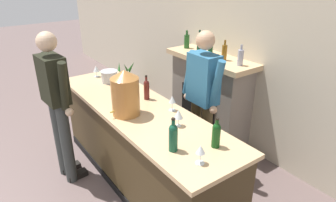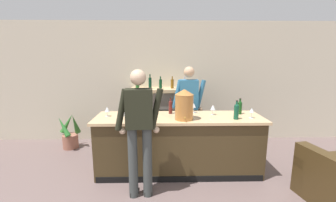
{
  "view_description": "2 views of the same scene",
  "coord_description": "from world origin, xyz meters",
  "px_view_note": "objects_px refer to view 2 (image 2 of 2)",
  "views": [
    {
      "loc": [
        2.59,
        1.38,
        2.41
      ],
      "look_at": [
        0.04,
        3.22,
        0.97
      ],
      "focal_mm": 32.0,
      "sensor_mm": 36.0,
      "label": 1
    },
    {
      "loc": [
        -0.26,
        -0.77,
        1.95
      ],
      "look_at": [
        -0.17,
        3.29,
        1.16
      ],
      "focal_mm": 24.0,
      "sensor_mm": 36.0,
      "label": 2
    }
  ],
  "objects_px": {
    "wine_bottle_rose_blush": "(236,111)",
    "wine_glass_by_dispenser": "(194,106)",
    "fireplace_stone": "(162,115)",
    "wine_glass_front_right": "(107,110)",
    "potted_plant_corner": "(70,135)",
    "wine_bottle_riesling_slim": "(240,107)",
    "copper_dispenser": "(184,104)",
    "wine_glass_mid_counter": "(252,111)",
    "wine_bottle_cabernet_heavy": "(171,106)",
    "wine_glass_front_left": "(136,106)",
    "person_bartender": "(189,107)",
    "ice_bucket_steel": "(126,111)",
    "wine_glass_near_bucket": "(213,107)",
    "person_customer": "(139,129)"
  },
  "relations": [
    {
      "from": "wine_glass_by_dispenser",
      "to": "wine_glass_front_left",
      "type": "xyz_separation_m",
      "value": [
        -1.03,
        0.04,
        -0.01
      ]
    },
    {
      "from": "fireplace_stone",
      "to": "person_bartender",
      "type": "bearing_deg",
      "value": -49.83
    },
    {
      "from": "wine_bottle_rose_blush",
      "to": "wine_glass_near_bucket",
      "type": "distance_m",
      "value": 0.42
    },
    {
      "from": "person_bartender",
      "to": "wine_bottle_cabernet_heavy",
      "type": "relative_size",
      "value": 6.1
    },
    {
      "from": "wine_glass_by_dispenser",
      "to": "wine_glass_front_right",
      "type": "xyz_separation_m",
      "value": [
        -1.47,
        -0.22,
        -0.01
      ]
    },
    {
      "from": "wine_glass_front_right",
      "to": "wine_bottle_rose_blush",
      "type": "bearing_deg",
      "value": -6.14
    },
    {
      "from": "person_customer",
      "to": "wine_glass_front_left",
      "type": "height_order",
      "value": "person_customer"
    },
    {
      "from": "fireplace_stone",
      "to": "wine_glass_by_dispenser",
      "type": "relative_size",
      "value": 9.1
    },
    {
      "from": "copper_dispenser",
      "to": "wine_glass_by_dispenser",
      "type": "height_order",
      "value": "copper_dispenser"
    },
    {
      "from": "wine_bottle_rose_blush",
      "to": "wine_glass_near_bucket",
      "type": "bearing_deg",
      "value": 136.45
    },
    {
      "from": "person_customer",
      "to": "wine_bottle_cabernet_heavy",
      "type": "relative_size",
      "value": 6.19
    },
    {
      "from": "wine_bottle_rose_blush",
      "to": "wine_bottle_riesling_slim",
      "type": "xyz_separation_m",
      "value": [
        0.17,
        0.33,
        -0.01
      ]
    },
    {
      "from": "person_bartender",
      "to": "ice_bucket_steel",
      "type": "distance_m",
      "value": 1.3
    },
    {
      "from": "copper_dispenser",
      "to": "wine_glass_front_left",
      "type": "xyz_separation_m",
      "value": [
        -0.81,
        0.48,
        -0.13
      ]
    },
    {
      "from": "person_customer",
      "to": "wine_glass_front_right",
      "type": "distance_m",
      "value": 0.96
    },
    {
      "from": "wine_bottle_cabernet_heavy",
      "to": "wine_bottle_riesling_slim",
      "type": "bearing_deg",
      "value": -2.65
    },
    {
      "from": "potted_plant_corner",
      "to": "wine_bottle_cabernet_heavy",
      "type": "height_order",
      "value": "wine_bottle_cabernet_heavy"
    },
    {
      "from": "wine_glass_mid_counter",
      "to": "wine_glass_near_bucket",
      "type": "distance_m",
      "value": 0.62
    },
    {
      "from": "potted_plant_corner",
      "to": "copper_dispenser",
      "type": "bearing_deg",
      "value": -27.81
    },
    {
      "from": "ice_bucket_steel",
      "to": "wine_glass_by_dispenser",
      "type": "relative_size",
      "value": 1.29
    },
    {
      "from": "wine_glass_front_right",
      "to": "potted_plant_corner",
      "type": "bearing_deg",
      "value": 136.9
    },
    {
      "from": "wine_glass_by_dispenser",
      "to": "wine_bottle_riesling_slim",
      "type": "bearing_deg",
      "value": -8.39
    },
    {
      "from": "copper_dispenser",
      "to": "wine_glass_mid_counter",
      "type": "distance_m",
      "value": 1.11
    },
    {
      "from": "wine_glass_by_dispenser",
      "to": "wine_glass_mid_counter",
      "type": "bearing_deg",
      "value": -23.37
    },
    {
      "from": "ice_bucket_steel",
      "to": "wine_glass_front_right",
      "type": "xyz_separation_m",
      "value": [
        -0.29,
        -0.06,
        0.04
      ]
    },
    {
      "from": "potted_plant_corner",
      "to": "wine_bottle_rose_blush",
      "type": "height_order",
      "value": "wine_bottle_rose_blush"
    },
    {
      "from": "wine_bottle_rose_blush",
      "to": "wine_bottle_riesling_slim",
      "type": "bearing_deg",
      "value": 63.13
    },
    {
      "from": "ice_bucket_steel",
      "to": "wine_bottle_rose_blush",
      "type": "distance_m",
      "value": 1.82
    },
    {
      "from": "wine_bottle_cabernet_heavy",
      "to": "wine_glass_front_left",
      "type": "relative_size",
      "value": 1.74
    },
    {
      "from": "wine_bottle_rose_blush",
      "to": "wine_glass_front_left",
      "type": "bearing_deg",
      "value": 163.49
    },
    {
      "from": "copper_dispenser",
      "to": "wine_glass_front_left",
      "type": "height_order",
      "value": "copper_dispenser"
    },
    {
      "from": "fireplace_stone",
      "to": "wine_glass_front_right",
      "type": "relative_size",
      "value": 9.66
    },
    {
      "from": "wine_glass_near_bucket",
      "to": "wine_bottle_rose_blush",
      "type": "bearing_deg",
      "value": -43.55
    },
    {
      "from": "person_bartender",
      "to": "copper_dispenser",
      "type": "height_order",
      "value": "person_bartender"
    },
    {
      "from": "wine_bottle_cabernet_heavy",
      "to": "wine_glass_front_left",
      "type": "height_order",
      "value": "wine_bottle_cabernet_heavy"
    },
    {
      "from": "person_customer",
      "to": "wine_bottle_cabernet_heavy",
      "type": "distance_m",
      "value": 1.01
    },
    {
      "from": "person_bartender",
      "to": "wine_bottle_rose_blush",
      "type": "bearing_deg",
      "value": -54.33
    },
    {
      "from": "wine_glass_by_dispenser",
      "to": "wine_glass_near_bucket",
      "type": "relative_size",
      "value": 0.99
    },
    {
      "from": "potted_plant_corner",
      "to": "ice_bucket_steel",
      "type": "height_order",
      "value": "ice_bucket_steel"
    },
    {
      "from": "wine_bottle_cabernet_heavy",
      "to": "wine_glass_front_left",
      "type": "xyz_separation_m",
      "value": [
        -0.61,
        0.1,
        -0.01
      ]
    },
    {
      "from": "wine_bottle_rose_blush",
      "to": "wine_glass_by_dispenser",
      "type": "relative_size",
      "value": 1.75
    },
    {
      "from": "wine_glass_front_left",
      "to": "wine_glass_front_right",
      "type": "relative_size",
      "value": 1.02
    },
    {
      "from": "potted_plant_corner",
      "to": "wine_glass_near_bucket",
      "type": "bearing_deg",
      "value": -18.43
    },
    {
      "from": "wine_glass_near_bucket",
      "to": "wine_glass_front_left",
      "type": "distance_m",
      "value": 1.35
    },
    {
      "from": "wine_bottle_rose_blush",
      "to": "potted_plant_corner",
      "type": "bearing_deg",
      "value": 158.56
    },
    {
      "from": "wine_bottle_riesling_slim",
      "to": "wine_glass_by_dispenser",
      "type": "bearing_deg",
      "value": 171.61
    },
    {
      "from": "fireplace_stone",
      "to": "wine_bottle_rose_blush",
      "type": "bearing_deg",
      "value": -52.41
    },
    {
      "from": "wine_bottle_riesling_slim",
      "to": "wine_glass_by_dispenser",
      "type": "xyz_separation_m",
      "value": [
        -0.78,
        0.12,
        -0.0
      ]
    },
    {
      "from": "fireplace_stone",
      "to": "person_customer",
      "type": "relative_size",
      "value": 0.88
    },
    {
      "from": "wine_bottle_cabernet_heavy",
      "to": "wine_glass_near_bucket",
      "type": "height_order",
      "value": "wine_bottle_cabernet_heavy"
    }
  ]
}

